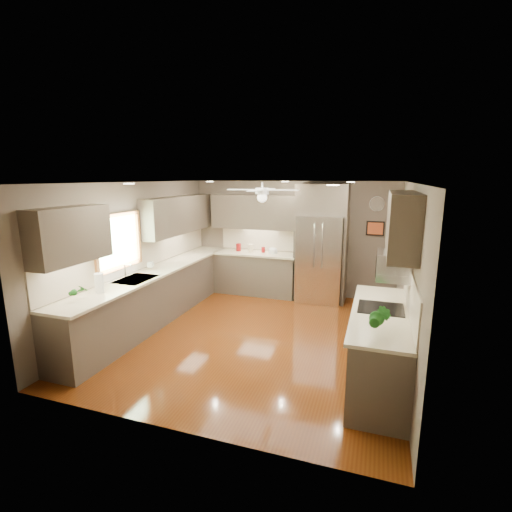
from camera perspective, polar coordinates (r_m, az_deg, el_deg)
The scene contains 27 objects.
floor at distance 6.30m, azimuth 0.03°, elevation -12.14°, with size 5.00×5.00×0.00m, color #54230B.
ceiling at distance 5.75m, azimuth 0.04°, elevation 11.24°, with size 5.00×5.00×0.00m, color white.
wall_back at distance 8.27m, azimuth 5.53°, elevation 2.73°, with size 4.50×4.50×0.00m, color #695D50.
wall_front at distance 3.71m, azimuth -12.42°, elevation -9.27°, with size 4.50×4.50×0.00m, color #695D50.
wall_left at distance 6.93m, azimuth -17.90°, elevation 0.39°, with size 5.00×5.00×0.00m, color #695D50.
wall_right at distance 5.63m, azimuth 22.34°, elevation -2.56°, with size 5.00×5.00×0.00m, color #695D50.
canister_a at distance 8.40m, azimuth -2.70°, elevation 1.33°, with size 0.11×0.11×0.18m, color maroon.
canister_c at distance 8.25m, azimuth -0.80°, elevation 1.21°, with size 0.11×0.11×0.17m, color beige.
canister_d at distance 8.22m, azimuth 1.11°, elevation 0.96°, with size 0.08×0.08×0.12m, color maroon.
soap_bottle at distance 6.97m, azimuth -15.82°, elevation -1.24°, with size 0.08×0.09×0.19m, color white.
potted_plant_left at distance 5.54m, azimuth -25.63°, elevation -4.84°, with size 0.15×0.10×0.29m, color #185317.
potted_plant_right at distance 4.18m, azimuth 18.56°, elevation -9.01°, with size 0.20×0.16×0.37m, color #185317.
bowl at distance 8.10m, azimuth 2.58°, elevation 0.55°, with size 0.22×0.22×0.05m, color beige.
left_run at distance 7.07m, azimuth -14.84°, elevation -5.61°, with size 0.65×4.70×1.45m.
back_run at distance 8.34m, azimuth 0.10°, elevation -2.52°, with size 1.85×0.65×1.45m.
uppers at distance 6.71m, azimuth -4.08°, elevation 5.95°, with size 4.50×4.70×0.95m.
window at distance 6.47m, azimuth -20.46°, elevation 2.12°, with size 0.05×1.12×0.92m.
sink at distance 6.43m, azimuth -18.03°, elevation -3.64°, with size 0.50×0.70×0.32m.
refrigerator at distance 7.82m, azimuth 9.96°, elevation 1.60°, with size 1.06×0.75×2.45m.
right_run at distance 5.10m, azimuth 18.51°, elevation -12.87°, with size 0.70×2.20×1.45m.
microwave at distance 5.03m, azimuth 20.38°, elevation -1.38°, with size 0.43×0.55×0.34m.
ceiling_fan at distance 6.04m, azimuth 0.95°, elevation 9.68°, with size 1.18×1.18×0.32m.
recessed_lights at distance 6.14m, azimuth 0.88°, elevation 11.23°, with size 2.84×3.14×0.01m.
wall_clock at distance 7.95m, azimuth 18.11°, elevation 7.63°, with size 0.30×0.03×0.30m.
framed_print at distance 8.00m, azimuth 17.88°, elevation 4.06°, with size 0.36×0.03×0.30m.
stool at distance 7.19m, azimuth 17.16°, elevation -7.52°, with size 0.45×0.45×0.47m.
paper_towel at distance 5.82m, azimuth -22.97°, elevation -3.89°, with size 0.13×0.13×0.32m.
Camera 1 is at (1.82, -5.45, 2.58)m, focal length 26.00 mm.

